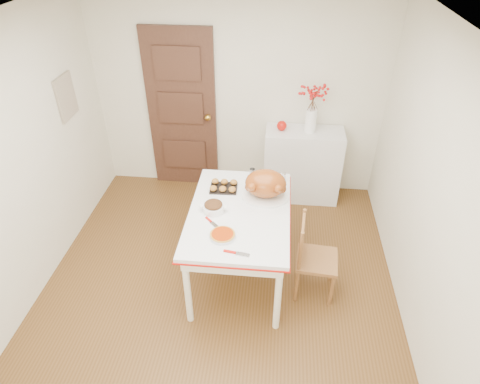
# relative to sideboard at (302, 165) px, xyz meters

# --- Properties ---
(floor) EXTENTS (3.50, 4.00, 0.00)m
(floor) POSITION_rel_sideboard_xyz_m (-0.83, -1.78, -0.47)
(floor) COLOR #4E3114
(floor) RESTS_ON ground
(ceiling) EXTENTS (3.50, 4.00, 0.00)m
(ceiling) POSITION_rel_sideboard_xyz_m (-0.83, -1.78, 2.03)
(ceiling) COLOR white
(ceiling) RESTS_ON ground
(wall_back) EXTENTS (3.50, 0.00, 2.50)m
(wall_back) POSITION_rel_sideboard_xyz_m (-0.83, 0.22, 0.78)
(wall_back) COLOR beige
(wall_back) RESTS_ON ground
(wall_left) EXTENTS (0.00, 4.00, 2.50)m
(wall_left) POSITION_rel_sideboard_xyz_m (-2.58, -1.78, 0.78)
(wall_left) COLOR beige
(wall_left) RESTS_ON ground
(wall_right) EXTENTS (0.00, 4.00, 2.50)m
(wall_right) POSITION_rel_sideboard_xyz_m (0.92, -1.78, 0.78)
(wall_right) COLOR beige
(wall_right) RESTS_ON ground
(door_back) EXTENTS (0.85, 0.06, 2.06)m
(door_back) POSITION_rel_sideboard_xyz_m (-1.53, 0.19, 0.56)
(door_back) COLOR #41261A
(door_back) RESTS_ON ground
(photo_board) EXTENTS (0.03, 0.35, 0.45)m
(photo_board) POSITION_rel_sideboard_xyz_m (-2.56, -0.58, 1.03)
(photo_board) COLOR #C2B996
(photo_board) RESTS_ON ground
(sideboard) EXTENTS (0.94, 0.42, 0.94)m
(sideboard) POSITION_rel_sideboard_xyz_m (0.00, 0.00, 0.00)
(sideboard) COLOR silver
(sideboard) RESTS_ON floor
(kitchen_table) EXTENTS (0.95, 1.39, 0.83)m
(kitchen_table) POSITION_rel_sideboard_xyz_m (-0.64, -1.47, -0.05)
(kitchen_table) COLOR white
(kitchen_table) RESTS_ON floor
(chair_oak) EXTENTS (0.41, 0.41, 0.86)m
(chair_oak) POSITION_rel_sideboard_xyz_m (0.11, -1.61, -0.04)
(chair_oak) COLOR brown
(chair_oak) RESTS_ON floor
(berry_vase) EXTENTS (0.30, 0.30, 0.58)m
(berry_vase) POSITION_rel_sideboard_xyz_m (0.05, 0.00, 0.76)
(berry_vase) COLOR white
(berry_vase) RESTS_ON sideboard
(apple) EXTENTS (0.12, 0.12, 0.12)m
(apple) POSITION_rel_sideboard_xyz_m (-0.28, 0.00, 0.53)
(apple) COLOR #B30F07
(apple) RESTS_ON sideboard
(turkey_platter) EXTENTS (0.55, 0.49, 0.29)m
(turkey_platter) POSITION_rel_sideboard_xyz_m (-0.41, -1.23, 0.51)
(turkey_platter) COLOR #8D3F13
(turkey_platter) RESTS_ON kitchen_table
(pumpkin_pie) EXTENTS (0.26, 0.26, 0.05)m
(pumpkin_pie) POSITION_rel_sideboard_xyz_m (-0.74, -1.85, 0.38)
(pumpkin_pie) COLOR #9E2B03
(pumpkin_pie) RESTS_ON kitchen_table
(stuffing_dish) EXTENTS (0.30, 0.26, 0.10)m
(stuffing_dish) POSITION_rel_sideboard_xyz_m (-0.88, -1.50, 0.41)
(stuffing_dish) COLOR #5A341A
(stuffing_dish) RESTS_ON kitchen_table
(rolls_tray) EXTENTS (0.27, 0.22, 0.07)m
(rolls_tray) POSITION_rel_sideboard_xyz_m (-0.83, -1.13, 0.40)
(rolls_tray) COLOR #AA7129
(rolls_tray) RESTS_ON kitchen_table
(pie_server) EXTENTS (0.23, 0.10, 0.01)m
(pie_server) POSITION_rel_sideboard_xyz_m (-0.60, -2.04, 0.37)
(pie_server) COLOR silver
(pie_server) RESTS_ON kitchen_table
(carving_knife) EXTENTS (0.20, 0.20, 0.01)m
(carving_knife) POSITION_rel_sideboard_xyz_m (-0.85, -1.69, 0.37)
(carving_knife) COLOR silver
(carving_knife) RESTS_ON kitchen_table
(drinking_glass) EXTENTS (0.07, 0.07, 0.10)m
(drinking_glass) POSITION_rel_sideboard_xyz_m (-0.56, -0.89, 0.41)
(drinking_glass) COLOR white
(drinking_glass) RESTS_ON kitchen_table
(shaker_pair) EXTENTS (0.09, 0.06, 0.09)m
(shaker_pair) POSITION_rel_sideboard_xyz_m (-0.27, -0.91, 0.40)
(shaker_pair) COLOR white
(shaker_pair) RESTS_ON kitchen_table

